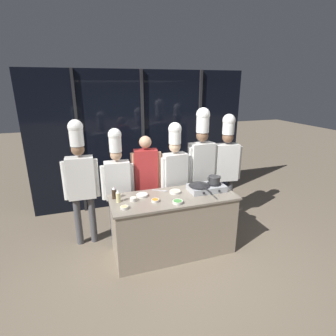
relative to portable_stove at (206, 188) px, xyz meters
The scene contains 21 objects.
ground_plane 1.10m from the portable_stove, behind, with size 24.00×24.00×0.00m, color #7F705B.
window_wall_back 1.94m from the portable_stove, 106.54° to the left, with size 4.33×0.09×2.70m.
demo_counter 0.74m from the portable_stove, behind, with size 1.80×0.72×0.91m.
portable_stove is the anchor object (origin of this frame).
frying_pan 0.15m from the portable_stove, behind, with size 0.31×0.54×0.05m.
stock_pot 0.17m from the portable_stove, ahead, with size 0.20×0.18×0.11m.
squeeze_bottle_soy 1.36m from the portable_stove, behind, with size 0.06×0.06×0.18m.
squeeze_bottle_oil 1.32m from the portable_stove, behind, with size 0.06×0.06×0.17m.
prep_bowl_scallions 0.62m from the portable_stove, 154.20° to the right, with size 0.14×0.14×0.04m.
prep_bowl_bean_sprouts 1.12m from the portable_stove, behind, with size 0.09×0.09×0.05m.
prep_bowl_noodles 0.48m from the portable_stove, behind, with size 0.17×0.17×0.04m.
prep_bowl_ginger 1.29m from the portable_stove, behind, with size 0.11×0.11×0.04m.
prep_bowl_carrots 0.85m from the portable_stove, behind, with size 0.11×0.11×0.03m.
prep_bowl_rice 0.97m from the portable_stove, behind, with size 0.17×0.17×0.04m.
serving_spoon_slotted 0.66m from the portable_stove, 163.55° to the left, with size 0.22×0.16×0.02m.
chef_head 1.89m from the portable_stove, 161.11° to the left, with size 0.52×0.22×1.97m.
chef_sous 1.37m from the portable_stove, 155.90° to the left, with size 0.50×0.22×1.83m.
person_guest 0.98m from the portable_stove, 142.98° to the left, with size 0.48×0.24×1.68m.
chef_line 0.61m from the portable_stove, 123.93° to the left, with size 0.51×0.24×1.88m.
chef_pastry 0.66m from the portable_stove, 72.96° to the left, with size 0.54×0.25×2.08m.
chef_apprentice 0.90m from the portable_stove, 41.23° to the left, with size 0.53×0.27×1.96m.
Camera 1 is at (-1.16, -3.23, 2.45)m, focal length 28.00 mm.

